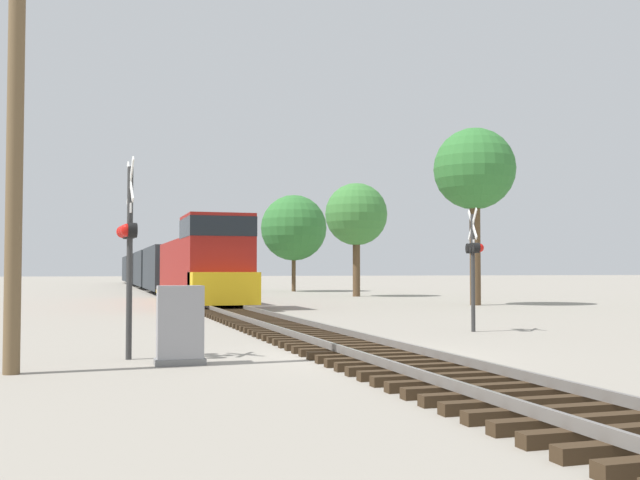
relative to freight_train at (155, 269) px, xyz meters
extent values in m
plane|color=gray|center=(0.00, -54.26, -1.86)|extent=(400.00, 400.00, 0.00)
cube|color=#382819|center=(0.00, -62.36, -1.78)|extent=(2.60, 0.22, 0.16)
cube|color=#382819|center=(0.00, -61.76, -1.78)|extent=(2.60, 0.22, 0.16)
cube|color=#382819|center=(0.00, -61.16, -1.78)|extent=(2.60, 0.22, 0.16)
cube|color=#382819|center=(0.00, -60.56, -1.78)|extent=(2.60, 0.22, 0.16)
cube|color=#382819|center=(0.00, -59.96, -1.78)|extent=(2.60, 0.22, 0.16)
cube|color=#382819|center=(0.00, -59.36, -1.78)|extent=(2.60, 0.22, 0.16)
cube|color=#382819|center=(0.00, -58.76, -1.78)|extent=(2.60, 0.22, 0.16)
cube|color=#382819|center=(0.00, -58.16, -1.78)|extent=(2.60, 0.22, 0.16)
cube|color=#382819|center=(0.00, -57.56, -1.78)|extent=(2.60, 0.22, 0.16)
cube|color=#382819|center=(0.00, -56.96, -1.78)|extent=(2.60, 0.22, 0.16)
cube|color=#382819|center=(0.00, -56.36, -1.78)|extent=(2.60, 0.22, 0.16)
cube|color=#382819|center=(0.00, -55.76, -1.78)|extent=(2.60, 0.22, 0.16)
cube|color=#382819|center=(0.00, -55.16, -1.78)|extent=(2.60, 0.22, 0.16)
cube|color=#382819|center=(0.00, -54.56, -1.78)|extent=(2.60, 0.22, 0.16)
cube|color=#382819|center=(0.00, -53.96, -1.78)|extent=(2.60, 0.22, 0.16)
cube|color=#382819|center=(0.00, -53.36, -1.78)|extent=(2.60, 0.22, 0.16)
cube|color=#382819|center=(0.00, -52.76, -1.78)|extent=(2.60, 0.22, 0.16)
cube|color=#382819|center=(0.00, -52.16, -1.78)|extent=(2.60, 0.22, 0.16)
cube|color=#382819|center=(0.00, -51.56, -1.78)|extent=(2.60, 0.22, 0.16)
cube|color=#382819|center=(0.00, -50.96, -1.78)|extent=(2.60, 0.22, 0.16)
cube|color=#382819|center=(0.00, -50.36, -1.78)|extent=(2.60, 0.22, 0.16)
cube|color=#382819|center=(0.00, -49.76, -1.78)|extent=(2.60, 0.22, 0.16)
cube|color=#382819|center=(0.00, -49.16, -1.78)|extent=(2.60, 0.22, 0.16)
cube|color=#382819|center=(0.00, -48.56, -1.78)|extent=(2.60, 0.22, 0.16)
cube|color=#382819|center=(0.00, -47.96, -1.78)|extent=(2.60, 0.22, 0.16)
cube|color=#382819|center=(0.00, -47.36, -1.78)|extent=(2.60, 0.22, 0.16)
cube|color=#382819|center=(0.00, -46.76, -1.78)|extent=(2.60, 0.22, 0.16)
cube|color=#382819|center=(0.00, -46.16, -1.78)|extent=(2.60, 0.22, 0.16)
cube|color=#382819|center=(0.00, -45.56, -1.78)|extent=(2.60, 0.22, 0.16)
cube|color=#382819|center=(0.00, -44.96, -1.78)|extent=(2.60, 0.22, 0.16)
cube|color=#382819|center=(0.00, -44.36, -1.78)|extent=(2.60, 0.22, 0.16)
cube|color=#382819|center=(0.00, -43.76, -1.78)|extent=(2.60, 0.22, 0.16)
cube|color=#382819|center=(0.00, -43.16, -1.78)|extent=(2.60, 0.22, 0.16)
cube|color=#382819|center=(0.00, -42.56, -1.78)|extent=(2.60, 0.22, 0.16)
cube|color=#382819|center=(0.00, -41.96, -1.78)|extent=(2.60, 0.22, 0.16)
cube|color=#382819|center=(0.00, -41.36, -1.78)|extent=(2.60, 0.22, 0.16)
cube|color=#382819|center=(0.00, -40.76, -1.78)|extent=(2.60, 0.22, 0.16)
cube|color=#382819|center=(0.00, -40.16, -1.78)|extent=(2.60, 0.22, 0.16)
cube|color=#382819|center=(0.00, -39.56, -1.78)|extent=(2.60, 0.22, 0.16)
cube|color=#382819|center=(0.00, -38.96, -1.78)|extent=(2.60, 0.22, 0.16)
cube|color=#382819|center=(0.00, -38.36, -1.78)|extent=(2.60, 0.22, 0.16)
cube|color=#382819|center=(0.00, -37.76, -1.78)|extent=(2.60, 0.22, 0.16)
cube|color=#382819|center=(0.00, -37.16, -1.78)|extent=(2.60, 0.22, 0.16)
cube|color=#382819|center=(0.00, -36.56, -1.78)|extent=(2.60, 0.22, 0.16)
cube|color=#382819|center=(0.00, -35.96, -1.78)|extent=(2.60, 0.22, 0.16)
cube|color=#382819|center=(0.00, -35.36, -1.78)|extent=(2.60, 0.22, 0.16)
cube|color=#382819|center=(0.00, -34.76, -1.78)|extent=(2.60, 0.22, 0.16)
cube|color=slate|center=(-0.72, -54.26, -1.63)|extent=(0.07, 160.00, 0.15)
cube|color=slate|center=(0.72, -54.26, -1.63)|extent=(0.07, 160.00, 0.15)
cube|color=maroon|center=(0.00, -25.96, 0.01)|extent=(2.48, 12.76, 3.12)
cube|color=maroon|center=(0.00, -34.89, 0.45)|extent=(2.92, 4.01, 4.00)
cube|color=black|center=(0.00, -34.89, 1.86)|extent=(2.94, 4.05, 0.88)
cube|color=gold|center=(0.00, -36.89, -0.85)|extent=(2.92, 1.82, 1.40)
cube|color=gold|center=(0.00, -28.69, -1.43)|extent=(2.97, 17.87, 0.24)
cube|color=black|center=(0.00, -34.62, -1.36)|extent=(1.58, 2.20, 1.00)
cube|color=black|center=(0.00, -22.76, -1.36)|extent=(1.58, 2.20, 1.00)
cube|color=#2D3338|center=(0.00, -11.17, 0.06)|extent=(2.77, 12.88, 3.23)
cube|color=black|center=(0.00, -15.35, -1.41)|extent=(1.58, 2.20, 0.90)
cube|color=black|center=(0.00, -6.98, -1.41)|extent=(1.58, 2.20, 0.90)
cube|color=#2D3338|center=(0.00, 3.68, 0.06)|extent=(2.77, 12.88, 3.23)
cube|color=black|center=(0.00, -0.50, -1.41)|extent=(1.58, 2.20, 0.90)
cube|color=black|center=(0.00, 7.87, -1.41)|extent=(1.58, 2.20, 0.90)
cube|color=#2D3338|center=(0.00, 18.53, 0.06)|extent=(2.77, 12.88, 3.23)
cube|color=black|center=(0.00, 14.34, -1.41)|extent=(1.58, 2.20, 0.90)
cube|color=black|center=(0.00, 22.72, -1.41)|extent=(1.58, 2.20, 0.90)
cube|color=#2D3338|center=(0.00, 33.38, 0.06)|extent=(2.77, 12.88, 3.23)
cube|color=black|center=(0.00, 29.19, -1.41)|extent=(1.58, 2.20, 0.90)
cube|color=black|center=(0.00, 37.57, -1.41)|extent=(1.58, 2.20, 0.90)
cylinder|color=#333333|center=(-4.74, -53.42, 0.09)|extent=(0.12, 0.12, 3.92)
cube|color=white|center=(-4.74, -53.42, 1.75)|extent=(0.10, 0.93, 0.93)
cube|color=white|center=(-4.74, -53.42, 1.75)|extent=(0.10, 0.93, 0.93)
cube|color=black|center=(-4.74, -53.42, 0.74)|extent=(0.13, 0.86, 0.06)
cylinder|color=black|center=(-4.77, -53.07, 0.74)|extent=(0.20, 0.31, 0.30)
sphere|color=red|center=(-4.87, -53.08, 0.74)|extent=(0.26, 0.26, 0.26)
cylinder|color=black|center=(-4.74, -53.42, 0.74)|extent=(0.20, 0.31, 0.30)
sphere|color=red|center=(-4.84, -53.42, 0.74)|extent=(0.26, 0.26, 0.26)
cylinder|color=black|center=(-4.71, -53.77, 0.74)|extent=(0.20, 0.31, 0.30)
sphere|color=red|center=(-4.81, -53.77, 0.74)|extent=(0.26, 0.26, 0.26)
cube|color=white|center=(-4.74, -53.42, 1.20)|extent=(0.06, 0.32, 0.20)
cylinder|color=#333333|center=(5.23, -49.40, -0.14)|extent=(0.12, 0.12, 3.45)
cube|color=white|center=(5.23, -49.40, 1.28)|extent=(0.24, 0.91, 0.93)
cube|color=white|center=(5.23, -49.40, 1.28)|extent=(0.24, 0.91, 0.93)
cube|color=black|center=(5.23, -49.40, 0.58)|extent=(0.25, 0.85, 0.06)
cylinder|color=black|center=(5.15, -49.74, 0.58)|extent=(0.24, 0.33, 0.30)
sphere|color=red|center=(5.25, -49.76, 0.58)|extent=(0.26, 0.26, 0.26)
cylinder|color=black|center=(5.23, -49.40, 0.58)|extent=(0.24, 0.33, 0.30)
sphere|color=red|center=(5.33, -49.42, 0.58)|extent=(0.26, 0.26, 0.26)
cylinder|color=black|center=(5.31, -49.06, 0.58)|extent=(0.24, 0.33, 0.30)
sphere|color=red|center=(5.41, -49.08, 0.58)|extent=(0.26, 0.26, 0.26)
cube|color=white|center=(5.23, -49.40, 0.73)|extent=(0.10, 0.32, 0.20)
cube|color=slate|center=(-3.84, -54.57, -1.80)|extent=(0.95, 0.51, 0.12)
cube|color=#939399|center=(-3.84, -54.57, -1.05)|extent=(0.86, 0.46, 1.39)
cylinder|color=brown|center=(-6.79, -55.02, 2.99)|extent=(0.29, 0.29, 9.71)
cylinder|color=brown|center=(13.34, -34.76, 1.01)|extent=(0.55, 0.55, 5.76)
sphere|color=#337533|center=(13.34, -34.76, 5.15)|extent=(4.20, 4.20, 4.20)
cylinder|color=brown|center=(11.76, -21.15, 0.30)|extent=(0.50, 0.50, 4.33)
sphere|color=#3D7F38|center=(11.76, -21.15, 3.74)|extent=(4.25, 4.25, 4.25)
cylinder|color=brown|center=(10.71, -8.57, -0.02)|extent=(0.34, 0.34, 3.68)
sphere|color=#337533|center=(10.71, -8.57, 3.47)|extent=(5.51, 5.51, 5.51)
camera|label=1|loc=(-5.47, -69.07, -0.05)|focal=42.00mm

